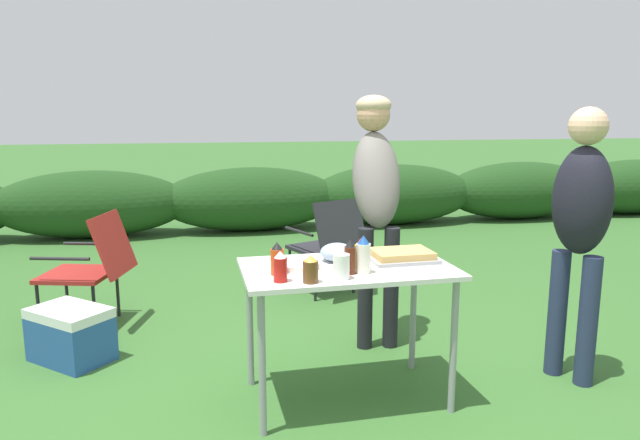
# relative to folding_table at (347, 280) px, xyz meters

# --- Properties ---
(ground_plane) EXTENTS (60.00, 60.00, 0.00)m
(ground_plane) POSITION_rel_folding_table_xyz_m (0.00, 0.00, -0.66)
(ground_plane) COLOR #336028
(shrub_hedge) EXTENTS (14.40, 0.90, 0.84)m
(shrub_hedge) POSITION_rel_folding_table_xyz_m (0.00, 4.73, -0.24)
(shrub_hedge) COLOR #1E4219
(shrub_hedge) RESTS_ON ground
(folding_table) EXTENTS (1.10, 0.64, 0.74)m
(folding_table) POSITION_rel_folding_table_xyz_m (0.00, 0.00, 0.00)
(folding_table) COLOR silver
(folding_table) RESTS_ON ground
(food_tray) EXTENTS (0.36, 0.27, 0.06)m
(food_tray) POSITION_rel_folding_table_xyz_m (0.32, 0.06, 0.10)
(food_tray) COLOR #9E9EA3
(food_tray) RESTS_ON folding_table
(plate_stack) EXTENTS (0.22, 0.22, 0.03)m
(plate_stack) POSITION_rel_folding_table_xyz_m (-0.25, 0.04, 0.09)
(plate_stack) COLOR white
(plate_stack) RESTS_ON folding_table
(mixing_bowl) EXTENTS (0.19, 0.19, 0.10)m
(mixing_bowl) POSITION_rel_folding_table_xyz_m (-0.02, 0.12, 0.13)
(mixing_bowl) COLOR #99B2CC
(mixing_bowl) RESTS_ON folding_table
(paper_cup_stack) EXTENTS (0.08, 0.08, 0.12)m
(paper_cup_stack) POSITION_rel_folding_table_xyz_m (-0.09, -0.22, 0.14)
(paper_cup_stack) COLOR white
(paper_cup_stack) RESTS_ON folding_table
(ketchup_bottle) EXTENTS (0.07, 0.07, 0.15)m
(ketchup_bottle) POSITION_rel_folding_table_xyz_m (-0.39, -0.20, 0.15)
(ketchup_bottle) COLOR red
(ketchup_bottle) RESTS_ON folding_table
(hot_sauce_bottle) EXTENTS (0.07, 0.07, 0.16)m
(hot_sauce_bottle) POSITION_rel_folding_table_xyz_m (-0.38, -0.07, 0.16)
(hot_sauce_bottle) COLOR #CC4214
(hot_sauce_bottle) RESTS_ON folding_table
(mustard_bottle) EXTENTS (0.06, 0.06, 0.16)m
(mustard_bottle) POSITION_rel_folding_table_xyz_m (0.05, -0.07, 0.16)
(mustard_bottle) COLOR yellow
(mustard_bottle) RESTS_ON folding_table
(bbq_sauce_bottle) EXTENTS (0.06, 0.06, 0.18)m
(bbq_sauce_bottle) POSITION_rel_folding_table_xyz_m (-0.03, -0.14, 0.16)
(bbq_sauce_bottle) COLOR #562314
(bbq_sauce_bottle) RESTS_ON folding_table
(beer_bottle) EXTENTS (0.07, 0.07, 0.13)m
(beer_bottle) POSITION_rel_folding_table_xyz_m (-0.25, -0.24, 0.14)
(beer_bottle) COLOR brown
(beer_bottle) RESTS_ON folding_table
(mayo_bottle) EXTENTS (0.07, 0.07, 0.19)m
(mayo_bottle) POSITION_rel_folding_table_xyz_m (0.04, -0.14, 0.17)
(mayo_bottle) COLOR silver
(mayo_bottle) RESTS_ON folding_table
(standing_person_in_red_jacket) EXTENTS (0.36, 0.49, 1.65)m
(standing_person_in_red_jacket) POSITION_rel_folding_table_xyz_m (0.40, 0.75, 0.40)
(standing_person_in_red_jacket) COLOR black
(standing_person_in_red_jacket) RESTS_ON ground
(standing_person_in_navy_coat) EXTENTS (0.36, 0.40, 1.57)m
(standing_person_in_navy_coat) POSITION_rel_folding_table_xyz_m (1.33, -0.07, 0.29)
(standing_person_in_navy_coat) COLOR #232D4C
(standing_person_in_navy_coat) RESTS_ON ground
(camp_chair_green_behind_table) EXTENTS (0.65, 0.72, 0.83)m
(camp_chair_green_behind_table) POSITION_rel_folding_table_xyz_m (0.34, 1.80, -0.20)
(camp_chair_green_behind_table) COLOR #232328
(camp_chair_green_behind_table) RESTS_ON ground
(camp_chair_near_hedge) EXTENTS (0.69, 0.61, 0.83)m
(camp_chair_near_hedge) POSITION_rel_folding_table_xyz_m (-1.50, 1.46, -0.20)
(camp_chair_near_hedge) COLOR maroon
(camp_chair_near_hedge) RESTS_ON ground
(cooler_box) EXTENTS (0.57, 0.56, 0.34)m
(cooler_box) POSITION_rel_folding_table_xyz_m (-1.55, 0.85, -0.49)
(cooler_box) COLOR #234C93
(cooler_box) RESTS_ON ground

